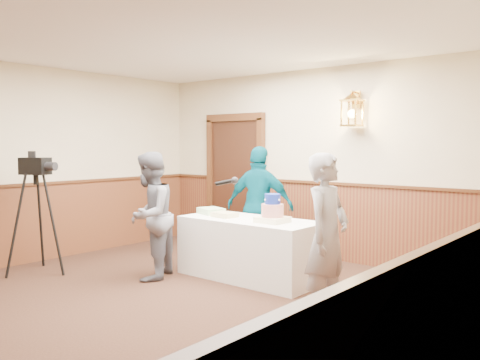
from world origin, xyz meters
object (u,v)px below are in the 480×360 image
at_px(display_table, 250,248).
at_px(tv_camera_rig, 37,222).
at_px(assistant_p, 260,206).
at_px(baker, 327,236).
at_px(tiered_cake, 273,211).
at_px(sheet_cake_yellow, 225,215).
at_px(sheet_cake_green, 211,211).
at_px(interviewer, 150,216).

relative_size(display_table, tv_camera_rig, 1.19).
bearing_deg(display_table, assistant_p, 117.23).
bearing_deg(assistant_p, tv_camera_rig, 33.25).
relative_size(baker, assistant_p, 0.97).
xyz_separation_m(tiered_cake, sheet_cake_yellow, (-0.74, -0.03, -0.10)).
xyz_separation_m(sheet_cake_yellow, baker, (1.84, -0.60, 0.02)).
height_order(sheet_cake_green, assistant_p, assistant_p).
distance_m(tiered_cake, tv_camera_rig, 3.09).
height_order(display_table, baker, baker).
bearing_deg(baker, interviewer, 90.33).
xyz_separation_m(display_table, sheet_cake_yellow, (-0.36, -0.08, 0.41)).
relative_size(tiered_cake, sheet_cake_green, 1.02).
bearing_deg(tv_camera_rig, sheet_cake_green, 24.25).
bearing_deg(assistant_p, baker, 129.96).
height_order(baker, assistant_p, assistant_p).
height_order(interviewer, tv_camera_rig, interviewer).
bearing_deg(sheet_cake_yellow, tiered_cake, 2.49).
relative_size(tiered_cake, interviewer, 0.22).
bearing_deg(display_table, tv_camera_rig, -145.30).
height_order(tiered_cake, sheet_cake_yellow, tiered_cake).
bearing_deg(interviewer, baker, 66.33).
height_order(interviewer, assistant_p, assistant_p).
height_order(tiered_cake, assistant_p, assistant_p).
distance_m(tiered_cake, sheet_cake_yellow, 0.74).
distance_m(tiered_cake, baker, 1.28).
xyz_separation_m(display_table, tv_camera_rig, (-2.29, -1.59, 0.30)).
xyz_separation_m(sheet_cake_green, assistant_p, (0.39, 0.57, 0.04)).
distance_m(tiered_cake, interviewer, 1.54).
xyz_separation_m(baker, assistant_p, (-1.80, 1.28, 0.03)).
bearing_deg(tv_camera_rig, assistant_p, 26.50).
bearing_deg(sheet_cake_yellow, interviewer, -128.19).
height_order(baker, tv_camera_rig, baker).
bearing_deg(interviewer, assistant_p, 128.91).
bearing_deg(tiered_cake, sheet_cake_green, 175.71).
relative_size(interviewer, assistant_p, 0.96).
distance_m(display_table, sheet_cake_yellow, 0.55).
relative_size(interviewer, tv_camera_rig, 1.05).
bearing_deg(sheet_cake_yellow, tv_camera_rig, -142.05).
distance_m(display_table, assistant_p, 0.82).
distance_m(sheet_cake_green, assistant_p, 0.69).
xyz_separation_m(sheet_cake_green, interviewer, (-0.24, -0.86, 0.01)).
distance_m(interviewer, tv_camera_rig, 1.55).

